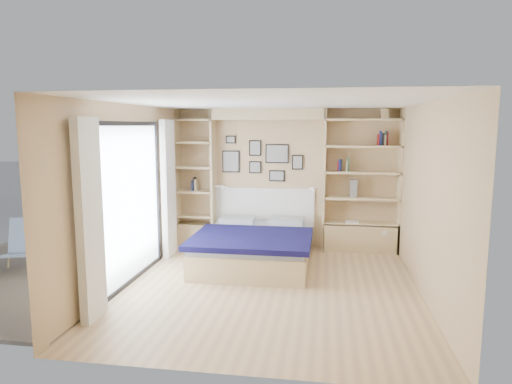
# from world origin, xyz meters

# --- Properties ---
(ground) EXTENTS (4.50, 4.50, 0.00)m
(ground) POSITION_xyz_m (0.00, 0.00, 0.00)
(ground) COLOR #D5B47C
(ground) RESTS_ON ground
(room_shell) EXTENTS (4.50, 4.50, 4.50)m
(room_shell) POSITION_xyz_m (-0.39, 1.52, 1.08)
(room_shell) COLOR tan
(room_shell) RESTS_ON ground
(bed) EXTENTS (1.81, 2.27, 1.07)m
(bed) POSITION_xyz_m (-0.37, 1.10, 0.28)
(bed) COLOR #DCBF86
(bed) RESTS_ON ground
(photo_gallery) EXTENTS (1.48, 0.02, 0.82)m
(photo_gallery) POSITION_xyz_m (-0.45, 2.22, 1.60)
(photo_gallery) COLOR black
(photo_gallery) RESTS_ON ground
(reading_lamps) EXTENTS (1.92, 0.12, 0.15)m
(reading_lamps) POSITION_xyz_m (-0.30, 2.00, 1.10)
(reading_lamps) COLOR silver
(reading_lamps) RESTS_ON ground
(shelf_decor) EXTENTS (3.48, 0.23, 2.03)m
(shelf_decor) POSITION_xyz_m (1.07, 2.07, 1.69)
(shelf_decor) COLOR #A51E1E
(shelf_decor) RESTS_ON ground
(deck) EXTENTS (3.20, 4.00, 0.05)m
(deck) POSITION_xyz_m (-3.60, 0.00, 0.00)
(deck) COLOR #706353
(deck) RESTS_ON ground
(deck_chair) EXTENTS (0.69, 0.89, 0.79)m
(deck_chair) POSITION_xyz_m (-3.87, 0.19, 0.38)
(deck_chair) COLOR tan
(deck_chair) RESTS_ON ground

